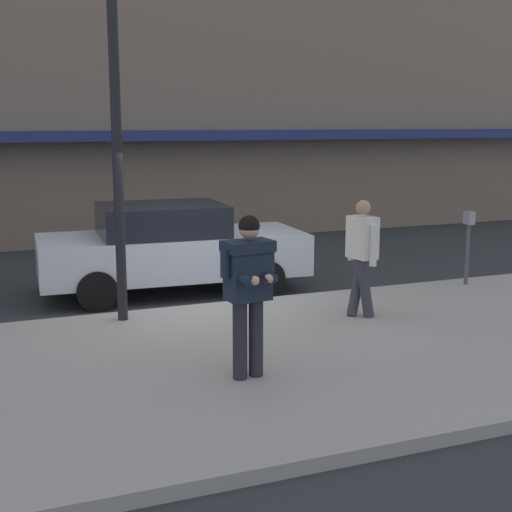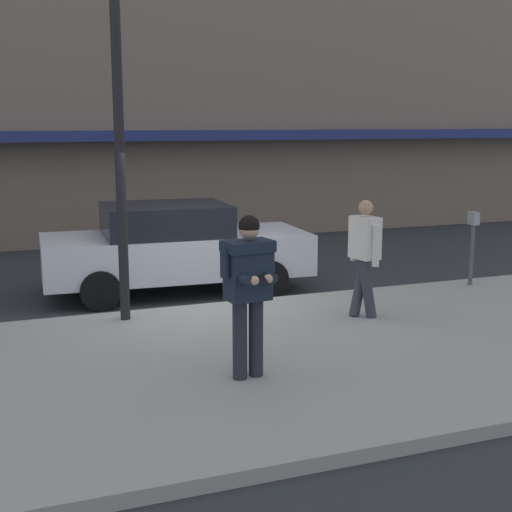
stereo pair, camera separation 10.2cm
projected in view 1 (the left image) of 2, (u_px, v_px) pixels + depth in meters
name	position (u px, v px, depth m)	size (l,w,h in m)	color
ground_plane	(193.00, 310.00, 11.23)	(80.00, 80.00, 0.00)	#2B2D30
sidewalk	(334.00, 351.00, 8.98)	(32.00, 5.30, 0.14)	#99968E
curb_paint_line	(251.00, 303.00, 11.64)	(28.00, 0.12, 0.01)	silver
parked_sedan_mid	(171.00, 247.00, 12.24)	(4.59, 2.12, 1.54)	silver
man_texting_on_phone	(248.00, 279.00, 7.66)	(0.65, 0.62, 1.81)	#23232B
pedestrian_in_light_coat	(362.00, 251.00, 10.15)	(0.37, 0.60, 1.70)	#33333D
street_lamp_post	(115.00, 105.00, 9.61)	(0.36, 0.36, 4.88)	black
parking_meter	(468.00, 237.00, 12.23)	(0.12, 0.18, 1.27)	#4C4C51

